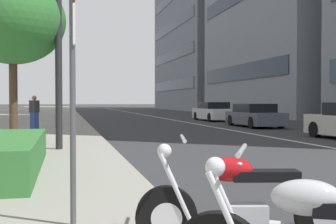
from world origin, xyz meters
The scene contains 9 objects.
sidewalk_right_plaza centered at (30.00, 11.98, 0.07)m, with size 160.00×10.80×0.15m, color gray.
lane_centre_stripe centered at (35.00, 0.00, 0.00)m, with size 110.00×0.16×0.01m, color silver.
motorcycle_nearest_camera centered at (2.33, 6.18, 0.41)m, with size 0.72×2.13×1.08m.
car_approaching_light centered at (20.65, -2.29, 0.61)m, with size 4.62×1.87×1.28m.
car_following_behind centered at (28.24, -2.57, 0.63)m, with size 4.67×1.93×1.35m.
parking_sign_by_curb centered at (2.94, 7.78, 1.86)m, with size 0.32×0.06×2.73m.
clipped_hedge_bed centered at (6.73, 8.86, 0.46)m, with size 4.73×1.10×0.62m, color #337033.
street_tree_far_plaza centered at (10.80, 9.22, 3.59)m, with size 2.80×2.80×4.64m.
pedestrian_on_plaza centered at (18.44, 9.20, 0.90)m, with size 0.47×0.46×1.51m.
Camera 1 is at (-1.58, 7.85, 1.42)m, focal length 46.55 mm.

